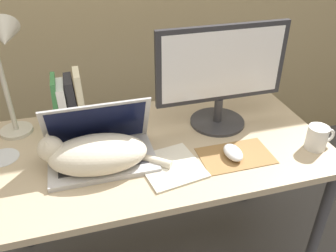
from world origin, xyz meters
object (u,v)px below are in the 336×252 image
at_px(external_monitor, 221,74).
at_px(computer_mouse, 233,152).
at_px(laptop, 101,149).
at_px(cd_disc, 3,158).
at_px(mug, 318,137).
at_px(book_row, 69,103).
at_px(notepad, 171,166).
at_px(desk_lamp, 7,58).
at_px(cat, 95,154).

bearing_deg(external_monitor, computer_mouse, -99.11).
xyz_separation_m(laptop, cd_disc, (-0.36, 0.11, -0.04)).
bearing_deg(mug, book_row, 154.45).
xyz_separation_m(external_monitor, cd_disc, (-0.87, -0.01, -0.23)).
distance_m(computer_mouse, book_row, 0.70).
distance_m(book_row, notepad, 0.52).
height_order(laptop, notepad, laptop).
distance_m(computer_mouse, mug, 0.34).
relative_size(external_monitor, book_row, 2.25).
distance_m(desk_lamp, notepad, 0.71).
distance_m(laptop, external_monitor, 0.56).
height_order(book_row, mug, book_row).
xyz_separation_m(external_monitor, book_row, (-0.60, 0.15, -0.12)).
bearing_deg(laptop, desk_lamp, 138.08).
relative_size(computer_mouse, notepad, 0.42).
xyz_separation_m(laptop, book_row, (-0.09, 0.28, 0.06)).
relative_size(external_monitor, cd_disc, 4.52).
bearing_deg(mug, desk_lamp, 159.44).
bearing_deg(desk_lamp, mug, -20.56).
bearing_deg(laptop, book_row, 108.70).
height_order(desk_lamp, mug, desk_lamp).
bearing_deg(mug, computer_mouse, 174.52).
bearing_deg(laptop, cd_disc, 163.07).
bearing_deg(desk_lamp, laptop, -41.92).
bearing_deg(computer_mouse, mug, -5.48).
bearing_deg(cat, computer_mouse, -8.75).
distance_m(notepad, cd_disc, 0.63).
bearing_deg(laptop, notepad, -26.94).
xyz_separation_m(external_monitor, notepad, (-0.28, -0.24, -0.23)).
relative_size(cat, notepad, 1.83).
distance_m(external_monitor, computer_mouse, 0.32).
height_order(external_monitor, desk_lamp, desk_lamp).
relative_size(desk_lamp, cd_disc, 4.08).
height_order(laptop, desk_lamp, desk_lamp).
bearing_deg(notepad, computer_mouse, -1.28).
xyz_separation_m(computer_mouse, mug, (0.34, -0.03, 0.03)).
bearing_deg(laptop, mug, -10.92).
xyz_separation_m(book_row, cd_disc, (-0.26, -0.17, -0.11)).
bearing_deg(book_row, external_monitor, -14.37).
distance_m(laptop, book_row, 0.30).
bearing_deg(external_monitor, cat, -162.75).
distance_m(desk_lamp, mug, 1.20).
height_order(external_monitor, cd_disc, external_monitor).
distance_m(cat, cd_disc, 0.37).
height_order(laptop, cd_disc, laptop).
xyz_separation_m(cat, notepad, (0.26, -0.07, -0.06)).
bearing_deg(cd_disc, external_monitor, 0.74).
bearing_deg(computer_mouse, external_monitor, 80.89).
distance_m(cat, computer_mouse, 0.51).
bearing_deg(external_monitor, desk_lamp, 170.49).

